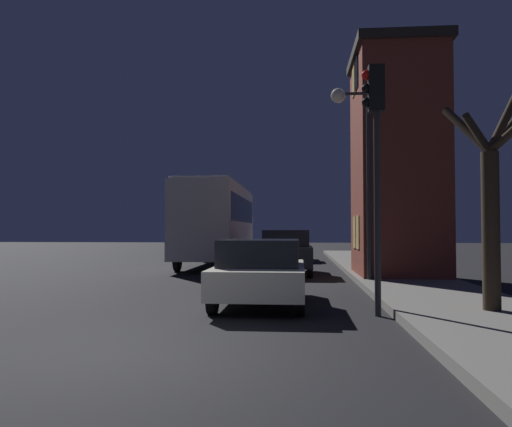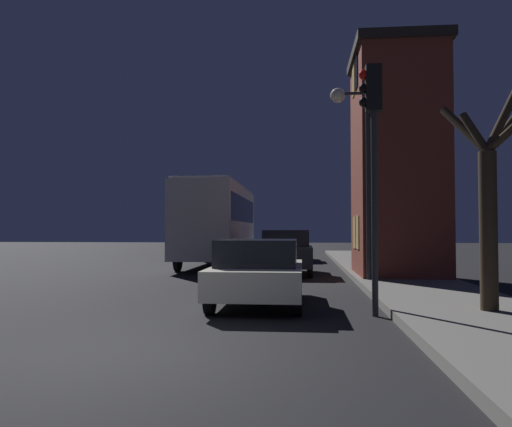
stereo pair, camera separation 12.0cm
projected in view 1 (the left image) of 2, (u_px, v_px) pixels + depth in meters
ground_plane at (140, 354)px, 6.59m from camera, size 120.00×120.00×0.00m
brick_building at (397, 160)px, 16.85m from camera, size 2.96×3.85×7.63m
streetlamp at (355, 143)px, 15.08m from camera, size 1.19×0.45×5.79m
traffic_light at (375, 137)px, 9.64m from camera, size 0.43×0.24×4.85m
bare_tree at (493, 194)px, 9.29m from camera, size 1.77×1.94×4.21m
bus at (217, 218)px, 22.80m from camera, size 2.42×9.10×3.68m
car_near_lane at (261, 271)px, 10.97m from camera, size 1.89×4.09×1.44m
car_mid_lane at (286, 252)px, 18.59m from camera, size 1.89×3.87×1.65m
car_far_lane at (291, 246)px, 27.07m from camera, size 1.77×4.16×1.50m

